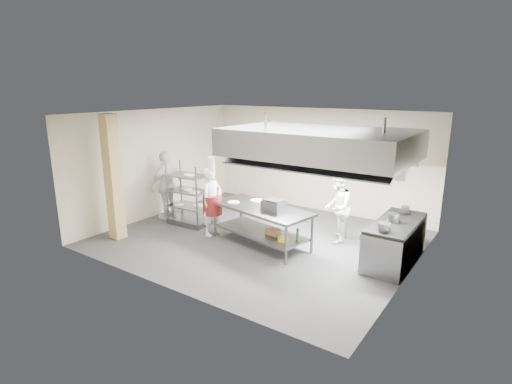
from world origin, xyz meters
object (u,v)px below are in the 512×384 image
Objects in this scene: island at (261,226)px; cooking_range at (395,243)px; griddle at (274,205)px; stockpot at (393,218)px; chef_head at (212,202)px; pass_rack at (189,194)px; chef_line at (337,207)px; chef_plating at (167,185)px.

island is 2.96m from cooking_range.
griddle is 1.88× the size of stockpot.
chef_head is at bearing -168.40° from stockpot.
island is 1.45× the size of chef_head.
cooking_range is 0.57m from stockpot.
island is 1.48× the size of pass_rack.
pass_rack is at bearing 79.72° from chef_head.
chef_head is at bearing -167.81° from cooking_range.
chef_head is 3.03m from chef_line.
island is at bearing -64.41° from chef_line.
chef_head is (1.02, -0.24, 0.02)m from pass_rack.
chef_head reaches higher than cooking_range.
stockpot reaches higher than island.
griddle is (1.73, 0.09, 0.18)m from chef_head.
chef_plating is at bearing -92.22° from chef_line.
chef_head is (-1.36, -0.14, 0.39)m from island.
stockpot is (2.78, 0.71, 0.53)m from island.
chef_line is 6.75× the size of stockpot.
chef_plating is 4.04× the size of griddle.
chef_plating is 3.61m from griddle.
cooking_range is 1.05× the size of chef_plating.
pass_rack is 0.99× the size of chef_line.
chef_line reaches higher than pass_rack.
pass_rack reaches higher than griddle.
chef_head is at bearing -163.17° from island.
stockpot reaches higher than cooking_range.
chef_line is 1.59m from griddle.
stockpot is at bearing -139.61° from cooking_range.
griddle is (3.60, -0.18, 0.08)m from chef_plating.
cooking_range is 6.14m from chef_plating.
chef_head reaches higher than chef_line.
cooking_range is 8.02× the size of stockpot.
island is 1.85m from chef_line.
pass_rack is 5.29m from cooking_range.
chef_plating reaches higher than chef_line.
chef_plating is at bearing -171.45° from island.
chef_head reaches higher than griddle.
pass_rack is 5.20m from stockpot.
griddle is at bearing -54.16° from chef_line.
chef_line is 0.89× the size of chef_plating.
cooking_range is at bearing -75.01° from chef_head.
island is 9.89× the size of stockpot.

